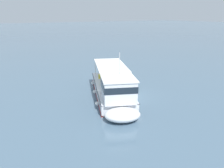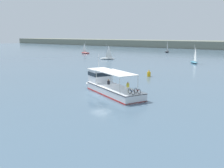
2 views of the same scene
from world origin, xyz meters
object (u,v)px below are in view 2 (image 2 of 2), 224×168
Objects in this scene: sailboat_near_starboard at (107,58)px; channel_buoy at (149,74)px; sailboat_mid_channel at (194,61)px; ferry_main at (109,85)px; sailboat_off_bow at (167,51)px; sailboat_near_port at (85,52)px.

sailboat_near_starboard reaches higher than channel_buoy.
sailboat_mid_channel is 28.47m from channel_buoy.
channel_buoy is (-2.06, 15.76, -0.45)m from ferry_main.
sailboat_off_bow is at bearing 124.60° from sailboat_mid_channel.
sailboat_mid_channel is at bearing 12.57° from sailboat_near_starboard.
ferry_main is 2.39× the size of sailboat_off_bow.
sailboat_mid_channel is (-2.85, 44.22, -0.47)m from ferry_main.
sailboat_mid_channel is 27.96m from sailboat_near_starboard.
ferry_main is at bearing -70.71° from sailboat_off_bow.
sailboat_off_bow is 3.86× the size of channel_buoy.
sailboat_off_bow is 1.00× the size of sailboat_near_port.
sailboat_mid_channel is 51.50m from sailboat_near_port.
sailboat_off_bow is 45.13m from sailboat_mid_channel.
sailboat_near_port is at bearing 148.41° from sailboat_near_starboard.
sailboat_off_bow is 43.26m from sailboat_near_starboard.
ferry_main is at bearing -44.43° from sailboat_near_port.
sailboat_near_port is at bearing 170.63° from sailboat_mid_channel.
sailboat_near_starboard is at bearing -167.43° from sailboat_mid_channel.
sailboat_off_bow and sailboat_near_port have the same top height.
sailboat_off_bow is at bearing 109.29° from ferry_main.
ferry_main is 86.21m from sailboat_off_bow.
sailboat_mid_channel reaches higher than channel_buoy.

